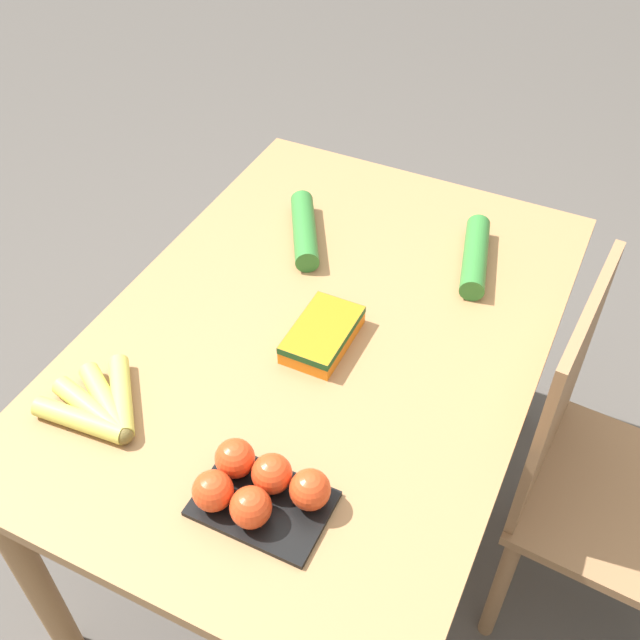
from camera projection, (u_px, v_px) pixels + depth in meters
name	position (u px, v px, depth m)	size (l,w,h in m)	color
ground_plane	(320.00, 517.00, 2.05)	(12.00, 12.00, 0.00)	#4C4742
dining_table	(320.00, 362.00, 1.61)	(1.27, 0.88, 0.72)	#9E7044
chair	(596.00, 478.00, 1.57)	(0.45, 0.43, 0.94)	#8E6642
banana_bunch	(101.00, 407.00, 1.38)	(0.19, 0.20, 0.04)	brown
tomato_pack	(257.00, 487.00, 1.23)	(0.15, 0.22, 0.08)	black
carrot_bag	(323.00, 333.00, 1.50)	(0.19, 0.11, 0.04)	orange
cucumber_near	(475.00, 256.00, 1.68)	(0.25, 0.11, 0.05)	#2D702D
cucumber_far	(304.00, 230.00, 1.75)	(0.24, 0.17, 0.05)	#2D702D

